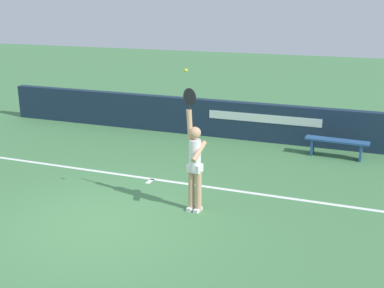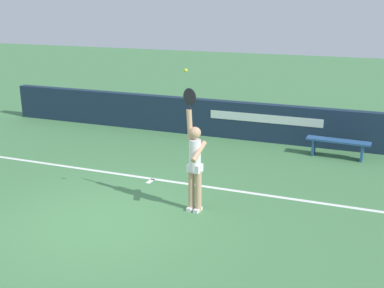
# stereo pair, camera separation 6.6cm
# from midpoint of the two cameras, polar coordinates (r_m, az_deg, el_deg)

# --- Properties ---
(ground_plane) EXTENTS (60.00, 60.00, 0.00)m
(ground_plane) POSITION_cam_midpoint_polar(r_m,az_deg,el_deg) (9.43, -10.96, -9.18)
(ground_plane) COLOR #467E4A
(court_lines) EXTENTS (11.05, 5.44, 0.00)m
(court_lines) POSITION_cam_midpoint_polar(r_m,az_deg,el_deg) (9.28, -11.65, -9.68)
(court_lines) COLOR white
(court_lines) RESTS_ON ground
(back_wall) EXTENTS (14.30, 0.30, 1.14)m
(back_wall) POSITION_cam_midpoint_polar(r_m,az_deg,el_deg) (14.82, 2.20, 3.20)
(back_wall) COLOR #18293E
(back_wall) RESTS_ON ground
(tennis_player) EXTENTS (0.47, 0.52, 2.52)m
(tennis_player) POSITION_cam_midpoint_polar(r_m,az_deg,el_deg) (9.34, 0.53, -2.14)
(tennis_player) COLOR tan
(tennis_player) RESTS_ON ground
(tennis_ball) EXTENTS (0.07, 0.07, 0.07)m
(tennis_ball) POSITION_cam_midpoint_polar(r_m,az_deg,el_deg) (8.70, -0.55, 8.87)
(tennis_ball) COLOR #CEE131
(courtside_bench_near) EXTENTS (1.69, 0.46, 0.50)m
(courtside_bench_near) POSITION_cam_midpoint_polar(r_m,az_deg,el_deg) (13.33, 17.32, -0.00)
(courtside_bench_near) COLOR #295086
(courtside_bench_near) RESTS_ON ground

